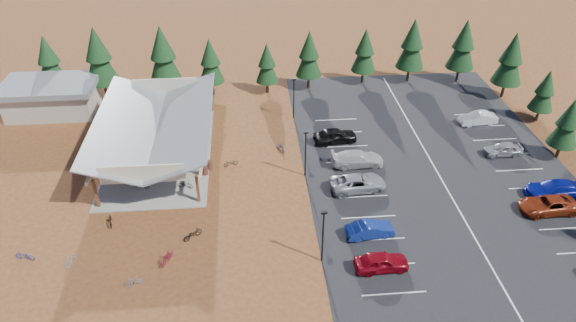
{
  "coord_description": "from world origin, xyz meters",
  "views": [
    {
      "loc": [
        -0.33,
        -39.88,
        30.09
      ],
      "look_at": [
        3.2,
        1.08,
        2.47
      ],
      "focal_mm": 32.0,
      "sensor_mm": 36.0,
      "label": 1
    }
  ],
  "objects": [
    {
      "name": "pine_4",
      "position": [
        2.23,
        21.08,
        4.11
      ],
      "size": [
        2.89,
        2.89,
        6.74
      ],
      "color": "#382314",
      "rests_on": "ground"
    },
    {
      "name": "lamp_post_0",
      "position": [
        5.0,
        -10.0,
        2.98
      ],
      "size": [
        0.5,
        0.25,
        5.14
      ],
      "color": "black",
      "rests_on": "ground"
    },
    {
      "name": "bike_5",
      "position": [
        -8.9,
        5.43,
        0.56
      ],
      "size": [
        1.59,
        0.83,
        0.92
      ],
      "primitive_type": "imported",
      "rotation": [
        0.0,
        0.0,
        1.3
      ],
      "color": "#9A9EA2",
      "rests_on": "concrete_pad"
    },
    {
      "name": "trash_bin_1",
      "position": [
        -4.63,
        3.96,
        0.45
      ],
      "size": [
        0.6,
        0.6,
        0.9
      ],
      "primitive_type": "cylinder",
      "color": "#4D281B",
      "rests_on": "ground"
    },
    {
      "name": "bike_13",
      "position": [
        -9.74,
        -11.41,
        0.44
      ],
      "size": [
        1.52,
        0.8,
        0.88
      ],
      "primitive_type": "imported",
      "rotation": [
        0.0,
        0.0,
        4.99
      ],
      "color": "gray",
      "rests_on": "ground"
    },
    {
      "name": "bike_0",
      "position": [
        -11.15,
        1.14,
        0.55
      ],
      "size": [
        1.83,
        1.08,
        0.91
      ],
      "primitive_type": "imported",
      "rotation": [
        0.0,
        0.0,
        1.27
      ],
      "color": "black",
      "rests_on": "concrete_pad"
    },
    {
      "name": "car_1",
      "position": [
        9.53,
        -7.44,
        0.73
      ],
      "size": [
        4.34,
        1.96,
        1.38
      ],
      "primitive_type": "imported",
      "rotation": [
        0.0,
        0.0,
        1.69
      ],
      "color": "navy",
      "rests_on": "asphalt_lot"
    },
    {
      "name": "lamp_post_1",
      "position": [
        5.0,
        2.0,
        2.98
      ],
      "size": [
        0.5,
        0.25,
        5.14
      ],
      "color": "black",
      "rests_on": "ground"
    },
    {
      "name": "bike_4",
      "position": [
        -6.83,
        0.81,
        0.5
      ],
      "size": [
        1.59,
        0.88,
        0.79
      ],
      "primitive_type": "imported",
      "rotation": [
        0.0,
        0.0,
        1.33
      ],
      "color": "black",
      "rests_on": "concrete_pad"
    },
    {
      "name": "pine_12",
      "position": [
        33.75,
        10.86,
        3.95
      ],
      "size": [
        2.78,
        2.78,
        6.48
      ],
      "color": "#382314",
      "rests_on": "ground"
    },
    {
      "name": "trash_bin_0",
      "position": [
        -5.03,
        2.96,
        0.45
      ],
      "size": [
        0.6,
        0.6,
        0.9
      ],
      "primitive_type": "cylinder",
      "color": "#4D281B",
      "rests_on": "ground"
    },
    {
      "name": "bike_14",
      "position": [
        3.0,
        6.84,
        0.42
      ],
      "size": [
        1.05,
        1.7,
        0.85
      ],
      "primitive_type": "imported",
      "rotation": [
        0.0,
        0.0,
        0.33
      ],
      "color": "navy",
      "rests_on": "ground"
    },
    {
      "name": "car_0",
      "position": [
        9.57,
        -11.35,
        0.78
      ],
      "size": [
        4.43,
        1.95,
        1.48
      ],
      "primitive_type": "imported",
      "rotation": [
        0.0,
        0.0,
        1.62
      ],
      "color": "maroon",
      "rests_on": "asphalt_lot"
    },
    {
      "name": "pine_1",
      "position": [
        -18.44,
        21.31,
        5.77
      ],
      "size": [
        4.05,
        4.05,
        9.44
      ],
      "color": "#382314",
      "rests_on": "ground"
    },
    {
      "name": "bike_pavilion",
      "position": [
        -10.0,
        7.0,
        3.82
      ],
      "size": [
        11.65,
        19.4,
        4.97
      ],
      "color": "brown",
      "rests_on": "concrete_pad"
    },
    {
      "name": "car_3",
      "position": [
        10.58,
        3.34,
        0.82
      ],
      "size": [
        5.44,
        2.33,
        1.56
      ],
      "primitive_type": "imported",
      "rotation": [
        0.0,
        0.0,
        1.6
      ],
      "color": "#B3B3B3",
      "rests_on": "asphalt_lot"
    },
    {
      "name": "bike_11",
      "position": [
        -7.51,
        -9.12,
        0.53
      ],
      "size": [
        1.18,
        1.8,
        1.05
      ],
      "primitive_type": "imported",
      "rotation": [
        0.0,
        0.0,
        -0.43
      ],
      "color": "maroon",
      "rests_on": "ground"
    },
    {
      "name": "bike_6",
      "position": [
        -8.86,
        10.46,
        0.55
      ],
      "size": [
        1.75,
        0.78,
        0.89
      ],
      "primitive_type": "imported",
      "rotation": [
        0.0,
        0.0,
        1.69
      ],
      "color": "#215192",
      "rests_on": "concrete_pad"
    },
    {
      "name": "bike_16",
      "position": [
        -2.47,
        4.3,
        0.4
      ],
      "size": [
        1.61,
        1.01,
        0.8
      ],
      "primitive_type": "imported",
      "rotation": [
        0.0,
        0.0,
        5.05
      ],
      "color": "black",
      "rests_on": "ground"
    },
    {
      "name": "lamp_post_2",
      "position": [
        5.0,
        14.0,
        2.98
      ],
      "size": [
        0.5,
        0.25,
        5.14
      ],
      "color": "black",
      "rests_on": "ground"
    },
    {
      "name": "bike_1",
      "position": [
        -11.42,
        4.51,
        0.61
      ],
      "size": [
        1.75,
        0.7,
        1.02
      ],
      "primitive_type": "imported",
      "rotation": [
        0.0,
        0.0,
        1.71
      ],
      "color": "gray",
      "rests_on": "concrete_pad"
    },
    {
      "name": "bike_8",
      "position": [
        -13.02,
        -3.93,
        0.42
      ],
      "size": [
        0.92,
        1.7,
        0.85
      ],
      "primitive_type": "imported",
      "rotation": [
        0.0,
        0.0,
        0.23
      ],
      "color": "black",
      "rests_on": "ground"
    },
    {
      "name": "pine_0",
      "position": [
        -24.99,
        22.65,
        4.94
      ],
      "size": [
        3.47,
        3.47,
        8.09
      ],
      "color": "#382314",
      "rests_on": "ground"
    },
    {
      "name": "outbuilding",
      "position": [
        -24.0,
        18.0,
        2.03
      ],
      "size": [
        11.0,
        7.0,
        3.9
      ],
      "color": "#ADA593",
      "rests_on": "ground"
    },
    {
      "name": "car_8",
      "position": [
        26.41,
        3.92,
        0.74
      ],
      "size": [
        4.13,
        1.73,
        1.39
      ],
      "primitive_type": "imported",
      "rotation": [
        0.0,
        0.0,
        -1.55
      ],
      "color": "gray",
      "rests_on": "asphalt_lot"
    },
    {
      "name": "pine_5",
      "position": [
        7.7,
        21.88,
        4.82
      ],
      "size": [
        3.39,
        3.39,
        7.89
      ],
      "color": "#382314",
      "rests_on": "ground"
    },
    {
      "name": "car_7",
      "position": [
        28.13,
        -3.47,
        0.84
      ],
      "size": [
        5.64,
        2.51,
        1.61
      ],
      "primitive_type": "imported",
      "rotation": [
        0.0,
        0.0,
        -1.62
      ],
      "color": "#091285",
      "rests_on": "asphalt_lot"
    },
    {
      "name": "pine_13",
      "position": [
        32.3,
        17.2,
        5.29
      ],
      "size": [
        3.72,
        3.72,
        8.66
      ],
      "color": "#382314",
      "rests_on": "ground"
    },
    {
      "name": "bike_2",
      "position": [
        -13.06,
        10.02,
        0.52
      ],
      "size": [
        1.69,
        1.02,
        0.84
      ],
      "primitive_type": "imported",
      "rotation": [
        0.0,
        0.0,
        1.26
      ],
      "color": "navy",
      "rests_on": "concrete_pad"
    },
    {
      "name": "bike_10",
      "position": [
        -19.08,
        -7.86,
        0.45
      ],
      "size": [
        1.79,
        0.98,
        0.89
      ],
      "primitive_type": "imported",
      "rotation": [
        0.0,
        0.0,
        4.47
      ],
      "color": "navy",
      "rests_on": "ground"
    },
    {
      "name": "bike_3",
      "position": [
        -13.18,
        13.52,
        0.61
      ],
      "size": [
        1.74,
        0.7,
        1.02
      ],
      "primitive_type": "imported",
      "rotation": [
        0.0,
        0.0,
        1.44
      ],
      "color": "#9F0D14",
      "rests_on": "concrete_pad"
    },
    {
      "name": "car_9",
      "position": [
        26.35,
        10.61,
        0.76
      ],
      "size": [
        4.45,
        1.7,
        1.45
      ],
      "primitive_type": "imported",
      "rotation": [
        0.0,
        0.0,
        -1.53
      ],
      "color": "white",
      "rests_on": "asphalt_lot"
    },
    {
      "name": "pine_3",
      "position": [
        -4.87,
        21.22,
        4.6
      ],
      "size": [
        3.23,
        3.23,
        7.54
      ],
      "color": "#382314",
      "rests_on": "ground"
    },
    {
      "name": "pine_6",
      "position": [
        15.19,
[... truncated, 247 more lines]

